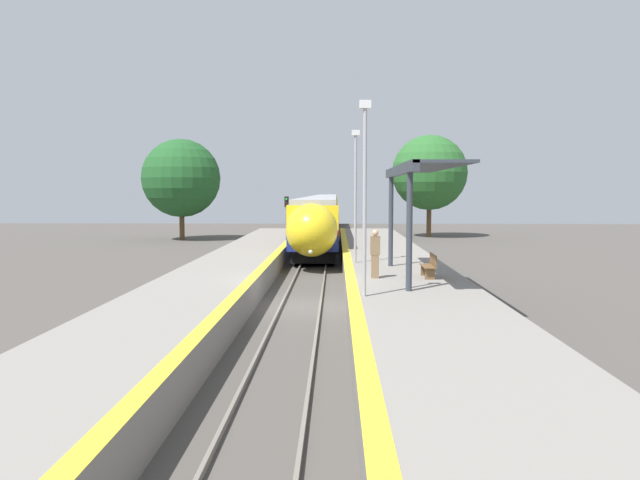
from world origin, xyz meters
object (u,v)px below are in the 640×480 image
lamppost_mid (355,188)px  train (323,212)px  platform_bench (430,265)px  railway_signal (287,219)px  person_waiting (375,253)px  lamppost_near (365,186)px

lamppost_mid → train: bearing=93.6°
platform_bench → railway_signal: railway_signal is taller
lamppost_mid → person_waiting: bearing=-83.4°
train → platform_bench: (4.85, -39.43, -0.68)m
train → person_waiting: train is taller
train → lamppost_mid: (2.17, -34.56, 2.25)m
train → lamppost_near: size_ratio=10.52×
railway_signal → lamppost_mid: (4.17, -13.08, 2.00)m
railway_signal → lamppost_near: bearing=-79.4°
platform_bench → lamppost_near: (-2.68, -4.31, 2.93)m
platform_bench → person_waiting: (-2.08, -0.23, 0.49)m
train → railway_signal: railway_signal is taller
platform_bench → railway_signal: (-6.84, 17.95, 0.94)m
platform_bench → lamppost_mid: lamppost_mid is taller
lamppost_near → railway_signal: bearing=100.6°
lamppost_near → lamppost_mid: bearing=90.0°
train → lamppost_mid: bearing=-86.4°
train → platform_bench: size_ratio=41.74×
platform_bench → lamppost_near: bearing=-121.9°
person_waiting → lamppost_near: lamppost_near is taller
person_waiting → lamppost_mid: 5.69m
train → railway_signal: 21.58m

